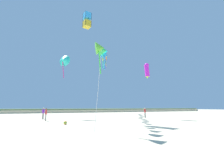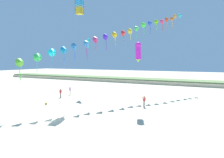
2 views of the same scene
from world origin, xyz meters
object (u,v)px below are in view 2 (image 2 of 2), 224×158
(large_kite_low_lead, at_px, (138,51))
(large_kite_mid_trail, at_px, (79,6))
(person_near_right, at_px, (61,93))
(person_mid_center, at_px, (70,90))
(beach_ball, at_px, (46,104))
(large_kite_high_solo, at_px, (86,43))
(person_near_left, at_px, (144,100))

(large_kite_low_lead, height_order, large_kite_mid_trail, large_kite_mid_trail)
(large_kite_mid_trail, bearing_deg, person_near_right, 172.35)
(person_mid_center, relative_size, beach_ball, 4.83)
(large_kite_low_lead, bearing_deg, large_kite_mid_trail, 174.18)
(person_mid_center, relative_size, large_kite_high_solo, 0.38)
(large_kite_high_solo, bearing_deg, large_kite_low_lead, -27.77)
(person_near_left, xyz_separation_m, beach_ball, (-14.36, -5.57, -0.82))
(large_kite_mid_trail, height_order, beach_ball, large_kite_mid_trail)
(person_near_left, distance_m, person_mid_center, 17.07)
(person_near_left, bearing_deg, large_kite_high_solo, 158.74)
(person_near_left, height_order, large_kite_high_solo, large_kite_high_solo)
(large_kite_low_lead, height_order, large_kite_high_solo, large_kite_high_solo)
(large_kite_high_solo, bearing_deg, person_near_right, -113.71)
(person_near_right, bearing_deg, person_near_left, -0.34)
(person_mid_center, bearing_deg, beach_ball, -75.20)
(person_near_left, height_order, person_near_right, person_near_left)
(person_mid_center, bearing_deg, large_kite_mid_trail, -35.89)
(beach_ball, bearing_deg, large_kite_mid_trail, 57.81)
(beach_ball, bearing_deg, person_near_left, 21.19)
(large_kite_mid_trail, relative_size, beach_ball, 7.01)
(person_mid_center, height_order, large_kite_high_solo, large_kite_high_solo)
(person_near_left, distance_m, person_near_right, 16.33)
(person_near_right, height_order, large_kite_mid_trail, large_kite_mid_trail)
(large_kite_low_lead, height_order, beach_ball, large_kite_low_lead)
(large_kite_low_lead, distance_m, large_kite_high_solo, 15.46)
(person_mid_center, relative_size, large_kite_mid_trail, 0.69)
(beach_ball, bearing_deg, person_mid_center, 104.80)
(large_kite_low_lead, relative_size, large_kite_mid_trail, 1.12)
(person_near_right, distance_m, large_kite_low_lead, 17.57)
(person_mid_center, distance_m, large_kite_mid_trail, 16.42)
(person_near_left, distance_m, large_kite_low_lead, 7.50)
(person_near_left, bearing_deg, person_near_right, 179.66)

